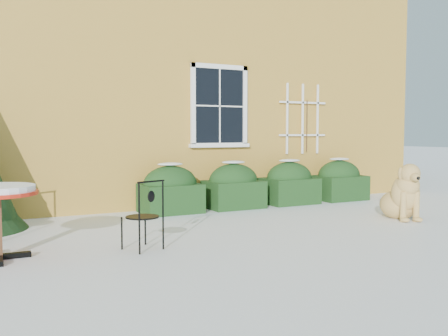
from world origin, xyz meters
TOP-DOWN VIEW (x-y plane):
  - ground at (0.00, 0.00)m, footprint 80.00×80.00m
  - house at (0.00, 7.00)m, footprint 12.40×8.40m
  - hedge_row at (1.65, 2.55)m, footprint 4.95×0.80m
  - patio_chair_near at (-1.63, -0.03)m, footprint 0.49×0.49m
  - dog at (2.91, 0.10)m, footprint 0.80×1.04m

SIDE VIEW (x-z plane):
  - ground at x=0.00m, z-range 0.00..0.00m
  - dog at x=2.91m, z-range -0.10..0.88m
  - hedge_row at x=1.65m, z-range -0.05..0.86m
  - patio_chair_near at x=-1.63m, z-range 0.00..0.87m
  - house at x=0.00m, z-range 0.02..6.42m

